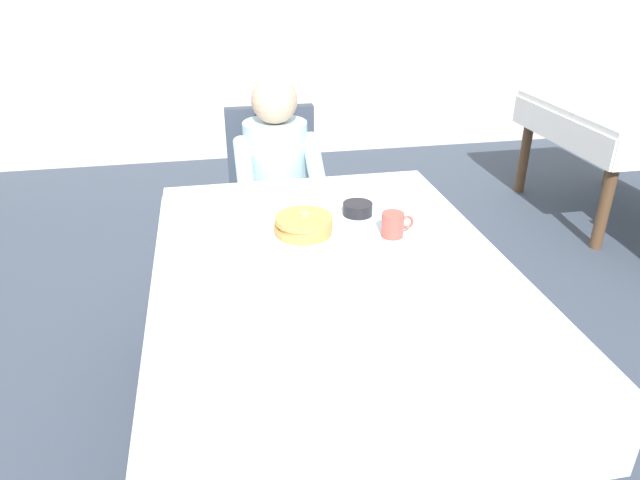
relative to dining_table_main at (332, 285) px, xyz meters
The scene contains 14 objects.
ground_plane 0.65m from the dining_table_main, ahead, with size 14.00×14.00×0.00m, color #3D4756.
dining_table_main is the anchor object (origin of this frame).
chair_diner 1.18m from the dining_table_main, 92.27° to the left, with size 0.44×0.45×0.93m.
diner_person 1.01m from the dining_table_main, 92.62° to the left, with size 0.40×0.43×1.12m.
plate_breakfast 0.22m from the dining_table_main, 106.66° to the left, with size 0.28×0.28×0.02m, color white.
breakfast_stack 0.24m from the dining_table_main, 107.73° to the left, with size 0.20×0.21×0.08m.
cup_coffee 0.31m from the dining_table_main, 29.46° to the left, with size 0.11×0.08×0.08m.
bowl_butter 0.39m from the dining_table_main, 63.28° to the left, with size 0.11×0.11×0.04m, color black.
syrup_pitcher 0.45m from the dining_table_main, 138.52° to the left, with size 0.08×0.08×0.07m.
fork_left_of_plate 0.31m from the dining_table_main, 146.00° to the left, with size 0.18×0.01×0.01m, color silver.
knife_right_of_plate 0.23m from the dining_table_main, 50.93° to the left, with size 0.20×0.01×0.01m, color silver.
spoon_near_edge 0.16m from the dining_table_main, 128.52° to the right, with size 0.15×0.01×0.01m, color silver.
napkin_folded 0.39m from the dining_table_main, behind, with size 0.17×0.12×0.01m, color white.
background_table_far 2.81m from the dining_table_main, 36.04° to the left, with size 0.92×1.12×0.74m.
Camera 1 is at (-0.34, -1.56, 1.62)m, focal length 32.40 mm.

